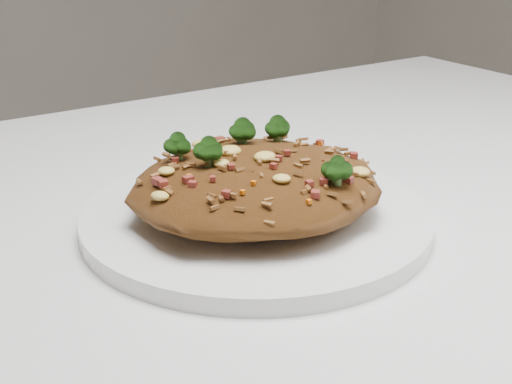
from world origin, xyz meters
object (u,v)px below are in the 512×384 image
at_px(fork, 292,167).
at_px(plate, 256,218).
at_px(dining_table, 261,313).
at_px(fried_rice, 256,175).

bearing_deg(fork, plate, -90.98).
bearing_deg(fork, dining_table, -91.90).
bearing_deg(fork, fried_rice, -91.23).
distance_m(fried_rice, fork, 0.10).
relative_size(dining_table, plate, 4.37).
bearing_deg(dining_table, plate, -138.55).
relative_size(dining_table, fried_rice, 6.02).
relative_size(dining_table, fork, 8.75).
height_order(dining_table, fork, fork).
distance_m(plate, fork, 0.10).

